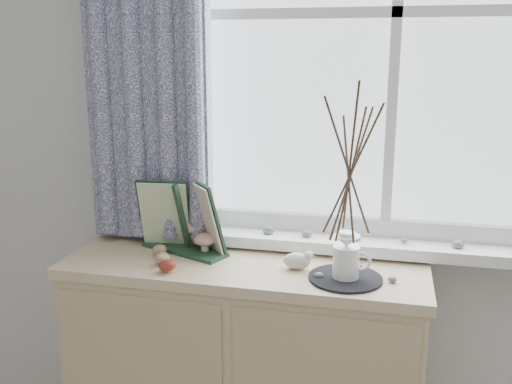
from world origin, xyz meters
TOP-DOWN VIEW (x-y plane):
  - sideboard at (-0.15, 1.75)m, footprint 1.20×0.45m
  - botanical_book at (-0.38, 1.76)m, footprint 0.39×0.26m
  - toadstool_cluster at (-0.34, 1.84)m, footprint 0.15×0.16m
  - wooden_eggs at (-0.40, 1.66)m, footprint 0.13×0.17m
  - songbird_figurine at (0.03, 1.72)m, footprint 0.12×0.06m
  - crocheted_doily at (0.19, 1.67)m, footprint 0.23×0.23m
  - twig_pitcher at (0.19, 1.67)m, footprint 0.23×0.23m
  - sideboard_pebbles at (0.16, 1.75)m, footprint 0.33×0.22m

SIDE VIEW (x-z plane):
  - sideboard at x=-0.15m, z-range 0.00..0.85m
  - crocheted_doily at x=0.19m, z-range 0.85..0.86m
  - sideboard_pebbles at x=0.16m, z-range 0.85..0.87m
  - wooden_eggs at x=-0.40m, z-range 0.84..0.90m
  - songbird_figurine at x=0.03m, z-range 0.85..0.91m
  - toadstool_cluster at x=-0.34m, z-range 0.86..0.97m
  - botanical_book at x=-0.38m, z-range 0.85..1.11m
  - twig_pitcher at x=0.19m, z-range 0.90..1.51m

